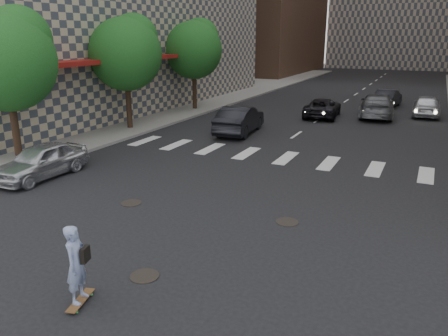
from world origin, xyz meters
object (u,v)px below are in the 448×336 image
object	(u,v)px
tree_b	(127,51)
skateboarder	(77,264)
silver_sedan	(41,161)
traffic_car_e	(388,98)
tree_a	(9,57)
traffic_car_b	(377,105)
tree_c	(195,47)
traffic_car_a	(240,120)
traffic_car_c	(323,108)
traffic_car_d	(427,105)

from	to	relation	value
tree_b	skateboarder	xyz separation A→B (m)	(10.08, -15.13, -3.69)
silver_sedan	traffic_car_e	xyz separation A→B (m)	(10.57, 25.04, 0.00)
tree_a	skateboarder	world-z (taller)	tree_a
tree_a	traffic_car_b	size ratio (longest dim) A/B	1.18
tree_c	silver_sedan	bearing A→B (deg)	-81.85
silver_sedan	traffic_car_e	bearing A→B (deg)	67.32
silver_sedan	tree_a	bearing A→B (deg)	155.35
traffic_car_a	traffic_car_e	size ratio (longest dim) A/B	1.15
tree_b	traffic_car_c	xyz separation A→B (m)	(9.41, 9.22, -4.00)
traffic_car_c	tree_b	bearing A→B (deg)	39.34
tree_b	traffic_car_a	size ratio (longest dim) A/B	1.36
traffic_car_a	traffic_car_b	bearing A→B (deg)	-132.01
tree_c	traffic_car_a	world-z (taller)	tree_c
traffic_car_a	traffic_car_d	world-z (taller)	traffic_car_a
skateboarder	traffic_car_a	bearing A→B (deg)	87.00
tree_a	skateboarder	xyz separation A→B (m)	(10.08, -7.13, -3.69)
tree_a	silver_sedan	distance (m)	4.79
traffic_car_c	traffic_car_e	distance (m)	7.60
tree_b	traffic_car_b	world-z (taller)	tree_b
silver_sedan	traffic_car_e	distance (m)	27.18
tree_b	traffic_car_d	world-z (taller)	tree_b
tree_b	traffic_car_e	world-z (taller)	tree_b
tree_a	silver_sedan	size ratio (longest dim) A/B	1.62
tree_a	tree_c	xyz separation A→B (m)	(0.00, 16.00, 0.00)
skateboarder	traffic_car_a	xyz separation A→B (m)	(-3.77, 17.00, -0.15)
tree_c	traffic_car_e	size ratio (longest dim) A/B	1.56
tree_c	traffic_car_c	xyz separation A→B (m)	(9.41, 1.22, -4.00)
tree_b	traffic_car_a	distance (m)	7.62
skateboarder	traffic_car_d	distance (m)	28.51
traffic_car_a	traffic_car_e	bearing A→B (deg)	-121.70
traffic_car_b	tree_c	bearing A→B (deg)	6.95
skateboarder	traffic_car_a	world-z (taller)	skateboarder
tree_a	traffic_car_a	distance (m)	12.33
tree_c	skateboarder	size ratio (longest dim) A/B	3.63
tree_a	tree_b	size ratio (longest dim) A/B	1.00
tree_a	traffic_car_e	bearing A→B (deg)	61.42
traffic_car_b	traffic_car_e	size ratio (longest dim) A/B	1.32
tree_a	traffic_car_c	xyz separation A→B (m)	(9.41, 17.22, -4.00)
traffic_car_a	traffic_car_c	size ratio (longest dim) A/B	1.04
traffic_car_b	silver_sedan	bearing A→B (deg)	56.97
traffic_car_a	traffic_car_b	world-z (taller)	traffic_car_b
traffic_car_e	skateboarder	bearing A→B (deg)	90.39
skateboarder	traffic_car_e	bearing A→B (deg)	69.08
tree_c	traffic_car_a	distance (m)	9.61
traffic_car_c	traffic_car_d	distance (m)	7.44
silver_sedan	traffic_car_d	distance (m)	25.72
traffic_car_b	traffic_car_c	distance (m)	3.79
traffic_car_c	silver_sedan	bearing A→B (deg)	64.17
skateboarder	traffic_car_b	world-z (taller)	skateboarder
tree_b	silver_sedan	world-z (taller)	tree_b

